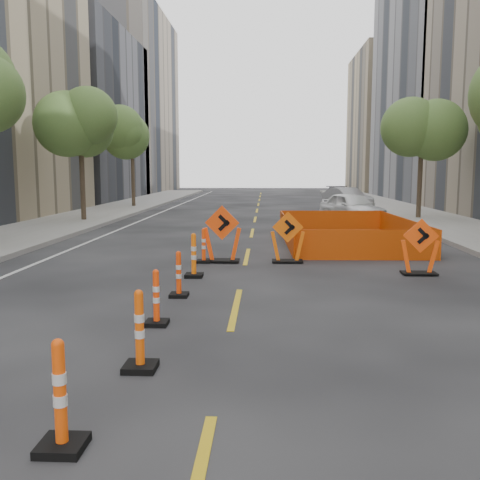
# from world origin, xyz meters

# --- Properties ---
(ground_plane) EXTENTS (140.00, 140.00, 0.00)m
(ground_plane) POSITION_xyz_m (0.00, 0.00, 0.00)
(ground_plane) COLOR black
(bld_left_d) EXTENTS (12.00, 16.00, 14.00)m
(bld_left_d) POSITION_xyz_m (-17.00, 39.20, 7.00)
(bld_left_d) COLOR #4C4C51
(bld_left_d) RESTS_ON ground
(bld_left_e) EXTENTS (12.00, 20.00, 20.00)m
(bld_left_e) POSITION_xyz_m (-17.00, 55.60, 10.00)
(bld_left_e) COLOR gray
(bld_left_e) RESTS_ON ground
(bld_right_d) EXTENTS (12.00, 18.00, 20.00)m
(bld_right_d) POSITION_xyz_m (17.00, 40.20, 10.00)
(bld_right_d) COLOR gray
(bld_right_d) RESTS_ON ground
(bld_right_e) EXTENTS (12.00, 14.00, 16.00)m
(bld_right_e) POSITION_xyz_m (17.00, 58.60, 8.00)
(bld_right_e) COLOR tan
(bld_right_e) RESTS_ON ground
(tree_l_c) EXTENTS (2.80, 2.80, 5.95)m
(tree_l_c) POSITION_xyz_m (-8.40, 20.00, 4.53)
(tree_l_c) COLOR #382B1E
(tree_l_c) RESTS_ON ground
(tree_l_d) EXTENTS (2.80, 2.80, 5.95)m
(tree_l_d) POSITION_xyz_m (-8.40, 30.00, 4.53)
(tree_l_d) COLOR #382B1E
(tree_l_d) RESTS_ON ground
(tree_r_c) EXTENTS (2.80, 2.80, 5.95)m
(tree_r_c) POSITION_xyz_m (8.40, 22.00, 4.53)
(tree_r_c) COLOR #382B1E
(tree_r_c) RESTS_ON ground
(channelizer_2) EXTENTS (0.42, 0.42, 1.07)m
(channelizer_2) POSITION_xyz_m (-1.32, -1.22, 0.54)
(channelizer_2) COLOR #F24A0A
(channelizer_2) RESTS_ON ground
(channelizer_3) EXTENTS (0.42, 0.42, 1.07)m
(channelizer_3) POSITION_xyz_m (-1.06, 0.80, 0.54)
(channelizer_3) COLOR #E65009
(channelizer_3) RESTS_ON ground
(channelizer_4) EXTENTS (0.38, 0.38, 0.95)m
(channelizer_4) POSITION_xyz_m (-1.26, 2.82, 0.48)
(channelizer_4) COLOR #FF410A
(channelizer_4) RESTS_ON ground
(channelizer_5) EXTENTS (0.37, 0.37, 0.95)m
(channelizer_5) POSITION_xyz_m (-1.21, 4.84, 0.47)
(channelizer_5) COLOR #F43D0A
(channelizer_5) RESTS_ON ground
(channelizer_6) EXTENTS (0.42, 0.42, 1.07)m
(channelizer_6) POSITION_xyz_m (-1.18, 6.85, 0.54)
(channelizer_6) COLOR #FF660A
(channelizer_6) RESTS_ON ground
(channelizer_7) EXTENTS (0.38, 0.38, 0.97)m
(channelizer_7) POSITION_xyz_m (-1.17, 8.87, 0.48)
(channelizer_7) COLOR #FF420A
(channelizer_7) RESTS_ON ground
(chevron_sign_left) EXTENTS (1.10, 0.71, 1.60)m
(chevron_sign_left) POSITION_xyz_m (-0.66, 8.98, 0.80)
(chevron_sign_left) COLOR #F7420A
(chevron_sign_left) RESTS_ON ground
(chevron_sign_center) EXTENTS (0.97, 0.60, 1.43)m
(chevron_sign_center) POSITION_xyz_m (1.17, 9.01, 0.72)
(chevron_sign_center) COLOR #EC5B09
(chevron_sign_center) RESTS_ON ground
(chevron_sign_right) EXTENTS (0.99, 0.66, 1.40)m
(chevron_sign_right) POSITION_xyz_m (4.36, 7.40, 0.70)
(chevron_sign_right) COLOR #FF480A
(chevron_sign_right) RESTS_ON ground
(safety_fence) EXTENTS (4.36, 7.20, 0.89)m
(safety_fence) POSITION_xyz_m (3.37, 13.04, 0.44)
(safety_fence) COLOR #DC500B
(safety_fence) RESTS_ON ground
(parked_car_near) EXTENTS (3.18, 4.66, 1.47)m
(parked_car_near) POSITION_xyz_m (4.81, 20.75, 0.74)
(parked_car_near) COLOR white
(parked_car_near) RESTS_ON ground
(parked_car_mid) EXTENTS (3.07, 4.52, 1.41)m
(parked_car_mid) POSITION_xyz_m (5.84, 29.43, 0.70)
(parked_car_mid) COLOR #9D9CA2
(parked_car_mid) RESTS_ON ground
(parked_car_far) EXTENTS (2.35, 4.83, 1.35)m
(parked_car_far) POSITION_xyz_m (5.88, 34.50, 0.68)
(parked_car_far) COLOR black
(parked_car_far) RESTS_ON ground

